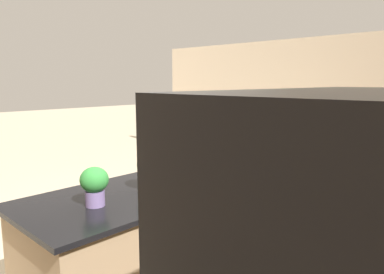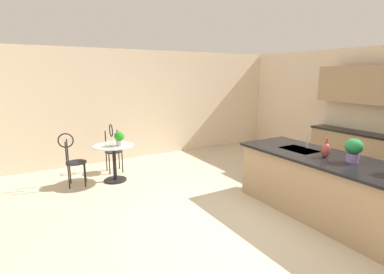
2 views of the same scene
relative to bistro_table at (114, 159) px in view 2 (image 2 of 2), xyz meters
The scene contains 12 objects.
ground_plane 3.19m from the bistro_table, 27.89° to the left, with size 40.00×40.00×0.00m, color beige.
wall_left_window 2.27m from the bistro_table, 134.84° to the left, with size 0.12×7.80×2.70m, color beige.
kitchen_island 3.87m from the bistro_table, 36.98° to the left, with size 2.80×1.06×0.92m.
back_counter_run 5.26m from the bistro_table, 62.95° to the left, with size 2.44×0.64×1.52m.
upper_cabinet_run 5.43m from the bistro_table, 62.82° to the left, with size 2.40×0.36×0.76m.
bistro_table is the anchor object (origin of this frame).
chair_near_window 0.66m from the bistro_table, 166.39° to the left, with size 0.49×0.39×1.04m.
chair_by_island 0.78m from the bistro_table, 100.36° to the right, with size 0.45×0.51×1.04m.
sink_faucet 3.62m from the bistro_table, 44.61° to the left, with size 0.02×0.02×0.22m, color #B2B5BA.
potted_plant_on_table 0.48m from the bistro_table, 43.58° to the left, with size 0.20×0.20×0.28m.
potted_plant_counter_near 4.20m from the bistro_table, 35.20° to the left, with size 0.24×0.24×0.33m.
vase_on_counter 3.85m from the bistro_table, 36.95° to the left, with size 0.13×0.13×0.29m.
Camera 2 is at (2.84, -2.97, 2.12)m, focal length 27.41 mm.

